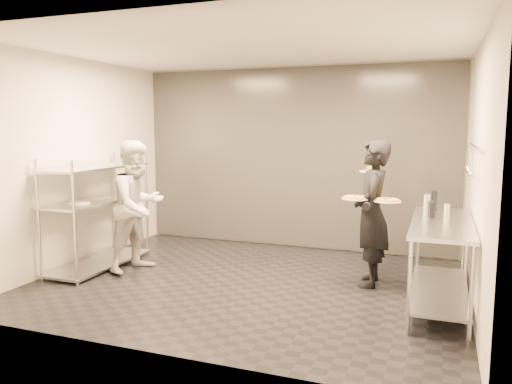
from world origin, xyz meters
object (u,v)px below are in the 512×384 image
(prep_counter, at_px, (441,249))
(pizza_plate_near, at_px, (355,198))
(bottle_dark, at_px, (434,200))
(waiter, at_px, (372,214))
(bottle_clear, at_px, (447,213))
(pos_monitor, at_px, (431,209))
(pass_rack, at_px, (97,210))
(chef, at_px, (138,206))
(bottle_green, at_px, (427,205))
(pizza_plate_far, at_px, (387,200))
(salad_plate, at_px, (372,170))

(prep_counter, relative_size, pizza_plate_near, 5.76)
(prep_counter, relative_size, bottle_dark, 7.76)
(waiter, xyz_separation_m, bottle_clear, (0.82, -0.49, 0.14))
(waiter, relative_size, pos_monitor, 7.41)
(bottle_dark, bearing_deg, pizza_plate_near, -156.96)
(pass_rack, bearing_deg, pos_monitor, 3.00)
(chef, xyz_separation_m, bottle_green, (3.57, 0.19, 0.18))
(waiter, relative_size, chef, 1.01)
(chef, relative_size, bottle_clear, 9.49)
(pizza_plate_far, bearing_deg, prep_counter, -24.93)
(chef, xyz_separation_m, pos_monitor, (3.61, 0.16, 0.15))
(salad_plate, bearing_deg, bottle_green, -37.99)
(salad_plate, height_order, bottle_dark, salad_plate)
(prep_counter, bearing_deg, salad_plate, 137.51)
(salad_plate, height_order, bottle_green, salad_plate)
(pass_rack, xyz_separation_m, prep_counter, (4.33, 0.00, -0.14))
(pizza_plate_far, distance_m, pos_monitor, 0.47)
(salad_plate, height_order, bottle_clear, salad_plate)
(pass_rack, xyz_separation_m, bottle_green, (4.17, 0.24, 0.27))
(bottle_dark, bearing_deg, bottle_green, -99.76)
(prep_counter, distance_m, bottle_dark, 0.77)
(pass_rack, distance_m, pizza_plate_near, 3.41)
(prep_counter, relative_size, bottle_green, 7.74)
(salad_plate, bearing_deg, waiter, -79.87)
(pos_monitor, height_order, bottle_clear, bottle_clear)
(pass_rack, relative_size, chef, 0.94)
(prep_counter, distance_m, bottle_green, 0.50)
(prep_counter, bearing_deg, bottle_green, 124.36)
(pass_rack, xyz_separation_m, salad_plate, (3.50, 0.76, 0.59))
(pos_monitor, bearing_deg, waiter, 150.12)
(bottle_green, bearing_deg, pizza_plate_far, 175.60)
(pass_rack, bearing_deg, bottle_green, 3.33)
(pizza_plate_far, bearing_deg, pos_monitor, -6.69)
(pizza_plate_near, bearing_deg, bottle_green, -3.35)
(pizza_plate_far, relative_size, salad_plate, 1.00)
(pass_rack, xyz_separation_m, pos_monitor, (4.21, 0.22, 0.24))
(pizza_plate_far, xyz_separation_m, salad_plate, (-0.24, 0.49, 0.29))
(chef, bearing_deg, salad_plate, -61.91)
(chef, relative_size, pizza_plate_far, 5.65)
(chef, relative_size, pos_monitor, 7.32)
(salad_plate, bearing_deg, pizza_plate_far, -63.46)
(prep_counter, relative_size, pizza_plate_far, 5.95)
(prep_counter, relative_size, waiter, 1.04)
(chef, height_order, salad_plate, chef)
(prep_counter, bearing_deg, waiter, 148.14)
(pos_monitor, distance_m, bottle_clear, 0.28)
(pizza_plate_near, relative_size, bottle_dark, 1.35)
(prep_counter, distance_m, bottle_clear, 0.39)
(chef, bearing_deg, waiter, -67.27)
(pizza_plate_far, distance_m, salad_plate, 0.62)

